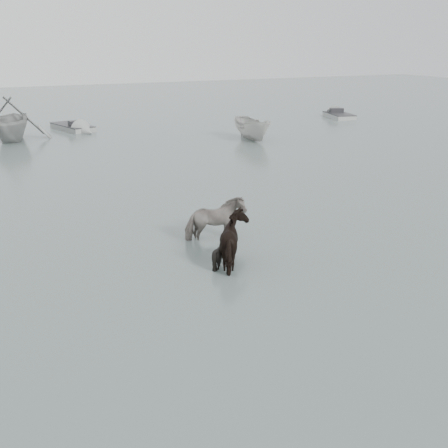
# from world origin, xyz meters

# --- Properties ---
(ground) EXTENTS (140.00, 140.00, 0.00)m
(ground) POSITION_xyz_m (0.00, 0.00, 0.00)
(ground) COLOR slate
(ground) RESTS_ON ground
(pony_pinto) EXTENTS (2.02, 0.96, 1.69)m
(pony_pinto) POSITION_xyz_m (0.46, 2.05, 0.85)
(pony_pinto) COLOR black
(pony_pinto) RESTS_ON ground
(pony_dark) EXTENTS (1.49, 1.72, 1.71)m
(pony_dark) POSITION_xyz_m (0.17, -0.25, 0.85)
(pony_dark) COLOR black
(pony_dark) RESTS_ON ground
(pony_black) EXTENTS (1.08, 0.98, 1.10)m
(pony_black) POSITION_xyz_m (-0.31, -0.09, 0.55)
(pony_black) COLOR black
(pony_black) RESTS_ON ground
(rowboat_trail) EXTENTS (5.86, 6.50, 3.01)m
(rowboat_trail) POSITION_xyz_m (-3.72, 25.26, 1.51)
(rowboat_trail) COLOR #959795
(rowboat_trail) RESTS_ON ground
(boat_small) EXTENTS (1.87, 4.32, 1.63)m
(boat_small) POSITION_xyz_m (10.69, 18.58, 0.81)
(boat_small) COLOR #B6B6B1
(boat_small) RESTS_ON ground
(skiff_port) EXTENTS (2.66, 5.08, 0.75)m
(skiff_port) POSITION_xyz_m (22.42, 25.02, 0.38)
(skiff_port) COLOR #9C9E9C
(skiff_port) RESTS_ON ground
(skiff_mid) EXTENTS (3.07, 6.09, 0.75)m
(skiff_mid) POSITION_xyz_m (0.71, 28.06, 0.38)
(skiff_mid) COLOR gray
(skiff_mid) RESTS_ON ground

